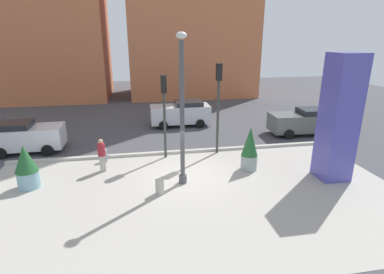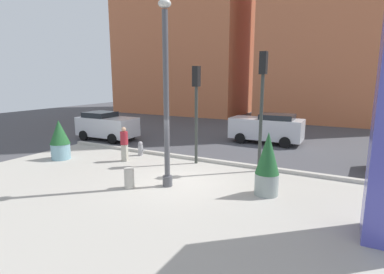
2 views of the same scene
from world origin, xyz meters
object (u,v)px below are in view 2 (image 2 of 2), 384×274
object	(u,v)px
concrete_bollard	(129,178)
fire_hydrant	(141,148)
lamp_post	(166,100)
car_far_lane	(267,128)
traffic_light_corner	(262,93)
potted_plant_by_pillar	(267,164)
traffic_light_far_side	(196,99)
car_passing_lane	(107,126)
pedestrian_on_sidewalk	(124,142)
potted_plant_curbside	(60,139)

from	to	relation	value
concrete_bollard	fire_hydrant	bearing A→B (deg)	122.59
fire_hydrant	concrete_bollard	distance (m)	4.79
lamp_post	fire_hydrant	bearing A→B (deg)	139.06
car_far_lane	traffic_light_corner	bearing A→B (deg)	-78.49
potted_plant_by_pillar	car_far_lane	world-z (taller)	potted_plant_by_pillar
potted_plant_by_pillar	fire_hydrant	xyz separation A→B (m)	(-7.15, 2.33, -0.73)
traffic_light_far_side	lamp_post	bearing A→B (deg)	-81.75
traffic_light_far_side	car_far_lane	distance (m)	6.71
car_passing_lane	car_far_lane	world-z (taller)	car_far_lane
lamp_post	traffic_light_corner	bearing A→B (deg)	53.90
potted_plant_by_pillar	car_far_lane	size ratio (longest dim) A/B	0.51
car_passing_lane	car_far_lane	size ratio (longest dim) A/B	0.90
lamp_post	traffic_light_far_side	bearing A→B (deg)	98.25
potted_plant_by_pillar	pedestrian_on_sidewalk	size ratio (longest dim) A/B	1.32
lamp_post	concrete_bollard	xyz separation A→B (m)	(-1.11, -0.83, -2.81)
concrete_bollard	pedestrian_on_sidewalk	bearing A→B (deg)	132.68
potted_plant_by_pillar	potted_plant_curbside	world-z (taller)	potted_plant_by_pillar
fire_hydrant	car_passing_lane	distance (m)	5.09
potted_plant_curbside	fire_hydrant	world-z (taller)	potted_plant_curbside
fire_hydrant	traffic_light_far_side	distance (m)	4.17
traffic_light_corner	pedestrian_on_sidewalk	bearing A→B (deg)	-166.79
concrete_bollard	traffic_light_corner	world-z (taller)	traffic_light_corner
traffic_light_far_side	pedestrian_on_sidewalk	size ratio (longest dim) A/B	2.68
concrete_bollard	car_passing_lane	distance (m)	9.54
traffic_light_corner	pedestrian_on_sidewalk	world-z (taller)	traffic_light_corner
lamp_post	traffic_light_corner	size ratio (longest dim) A/B	1.30
fire_hydrant	traffic_light_far_side	world-z (taller)	traffic_light_far_side
potted_plant_curbside	car_passing_lane	size ratio (longest dim) A/B	0.50
potted_plant_curbside	car_passing_lane	xyz separation A→B (m)	(-1.46, 4.78, -0.08)
pedestrian_on_sidewalk	car_passing_lane	bearing A→B (deg)	141.49
traffic_light_far_side	car_passing_lane	world-z (taller)	traffic_light_far_side
traffic_light_corner	car_passing_lane	size ratio (longest dim) A/B	1.29
potted_plant_curbside	car_passing_lane	world-z (taller)	potted_plant_curbside
lamp_post	pedestrian_on_sidewalk	world-z (taller)	lamp_post
traffic_light_far_side	fire_hydrant	bearing A→B (deg)	-179.29
lamp_post	traffic_light_far_side	size ratio (longest dim) A/B	1.46
potted_plant_by_pillar	concrete_bollard	distance (m)	4.93
potted_plant_curbside	traffic_light_far_side	distance (m)	7.02
fire_hydrant	traffic_light_corner	world-z (taller)	traffic_light_corner
lamp_post	concrete_bollard	bearing A→B (deg)	-143.11
lamp_post	potted_plant_curbside	size ratio (longest dim) A/B	3.33
car_passing_lane	pedestrian_on_sidewalk	size ratio (longest dim) A/B	2.33
car_passing_lane	pedestrian_on_sidewalk	xyz separation A→B (m)	(4.50, -3.58, 0.01)
pedestrian_on_sidewalk	concrete_bollard	bearing A→B (deg)	-47.32
traffic_light_corner	traffic_light_far_side	size ratio (longest dim) A/B	1.12
lamp_post	car_far_lane	world-z (taller)	lamp_post
traffic_light_far_side	pedestrian_on_sidewalk	world-z (taller)	traffic_light_far_side
potted_plant_by_pillar	pedestrian_on_sidewalk	xyz separation A→B (m)	(-7.14, 1.09, -0.17)
potted_plant_curbside	car_far_lane	bearing A→B (deg)	47.15
car_passing_lane	fire_hydrant	bearing A→B (deg)	-27.47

